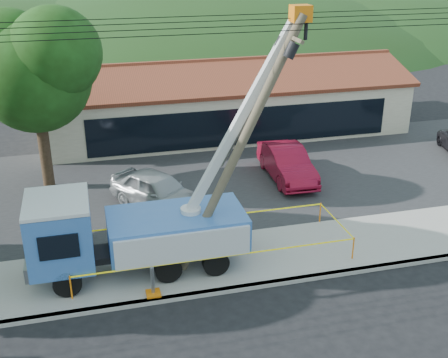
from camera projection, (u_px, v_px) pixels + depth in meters
ground at (264, 325)px, 18.22m from camera, size 120.00×120.00×0.00m
curb at (245, 287)px, 20.05m from camera, size 60.00×0.25×0.15m
sidewalk at (231, 260)px, 21.74m from camera, size 60.00×4.00×0.15m
parking_lot at (191, 181)px, 28.87m from camera, size 60.00×12.00×0.10m
strip_mall at (226, 101)px, 36.16m from camera, size 22.50×8.53×4.67m
tree_lot at (33, 65)px, 25.71m from camera, size 6.30×5.60×8.94m
hill_center at (201, 40)px, 69.43m from camera, size 89.60×64.00×32.00m
hill_east at (349, 33)px, 74.05m from camera, size 72.80×52.00×26.00m
utility_truck at (132, 229)px, 20.40m from camera, size 10.13×4.22×9.37m
leaning_pole at (245, 136)px, 19.63m from camera, size 4.63×1.87×9.25m
caution_tape at (210, 240)px, 21.64m from camera, size 10.59×3.20×0.92m
car_silver at (158, 209)px, 26.04m from camera, size 4.54×5.14×1.68m
car_red at (286, 180)px, 29.16m from camera, size 1.93×5.19×1.69m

